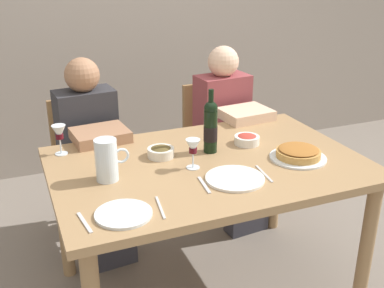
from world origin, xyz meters
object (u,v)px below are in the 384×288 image
Objects in this scene: baked_tart at (298,153)px; water_pitcher at (107,162)px; dining_table at (208,179)px; chair_right at (213,138)px; wine_glass_left_diner at (193,148)px; chair_left at (85,158)px; olive_bowl at (161,152)px; dinner_plate_left_setting at (124,214)px; wine_bottle at (211,127)px; diner_left at (94,154)px; diner_right at (231,132)px; dinner_plate_right_setting at (235,178)px; salad_bowl at (247,139)px; wine_glass_right_diner at (59,134)px.

water_pitcher is at bearing 172.37° from baked_tart.
chair_right reaches higher than dining_table.
water_pitcher is 0.93m from baked_tart.
wine_glass_left_diner reaches higher than chair_left.
baked_tart is 0.32× the size of chair_right.
olive_bowl is at bearing 118.22° from wine_glass_left_diner.
dining_table is 0.62m from dinner_plate_left_setting.
baked_tart is 0.68m from olive_bowl.
dinner_plate_left_setting is 0.26× the size of chair_left.
wine_bottle reaches higher than chair_right.
diner_left is 0.90m from diner_right.
dinner_plate_left_setting is 1.25m from chair_left.
diner_right is at bearing 35.32° from water_pitcher.
wine_bottle is at bearing 38.36° from dinner_plate_left_setting.
dinner_plate_right_setting is 1.23m from chair_right.
baked_tart is 0.53m from wine_glass_left_diner.
dining_table is 0.53m from water_pitcher.
olive_bowl is 0.58m from dinner_plate_left_setting.
chair_left reaches higher than dinner_plate_right_setting.
wine_bottle is 0.28m from olive_bowl.
water_pitcher reaches higher than dinner_plate_right_setting.
dinner_plate_left_setting reaches higher than dining_table.
chair_right is (0.02, 1.04, -0.29)m from baked_tart.
diner_left is (-0.47, 0.87, -0.15)m from dinner_plate_right_setting.
salad_bowl is at bearing 5.51° from wine_bottle.
wine_bottle is 0.25m from salad_bowl.
wine_glass_right_diner is 0.68× the size of dinner_plate_left_setting.
chair_left is at bearing 111.58° from wine_glass_left_diner.
wine_glass_right_diner is 0.58× the size of dinner_plate_right_setting.
wine_glass_right_diner reaches higher than baked_tart.
salad_bowl is 0.84m from chair_right.
dinner_plate_left_setting is at bearing -141.64° from wine_bottle.
salad_bowl is 0.15× the size of chair_left.
wine_glass_right_diner is (-0.71, 0.25, -0.03)m from wine_bottle.
wine_glass_left_diner is at bearing -155.64° from salad_bowl.
salad_bowl is 0.48m from olive_bowl.
dinner_plate_left_setting is 1.40m from diner_right.
dinner_plate_left_setting is at bearing -92.51° from water_pitcher.
diner_right is (0.43, 0.89, -0.15)m from dinner_plate_right_setting.
diner_right is at bearing 176.34° from diner_left.
salad_bowl is 0.59m from diner_right.
water_pitcher is (-0.49, -0.01, 0.18)m from dining_table.
wine_bottle is at bearing 128.21° from diner_left.
chair_right is (1.09, 0.54, -0.37)m from wine_glass_right_diner.
chair_right is at bearing 64.25° from wine_bottle.
diner_right reaches higher than wine_bottle.
dinner_plate_right_setting is (0.53, -0.21, -0.08)m from water_pitcher.
wine_bottle reaches higher than chair_left.
dinner_plate_right_setting is at bearing 59.05° from diner_right.
wine_glass_left_diner is 1.05m from chair_left.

